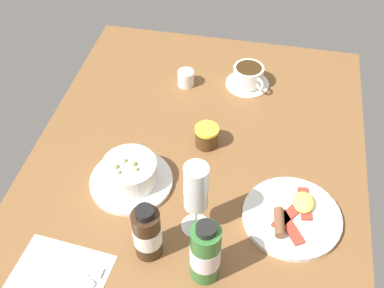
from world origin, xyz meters
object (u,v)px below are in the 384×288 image
cutlery_setting (63,272)px  porridge_bowl (130,174)px  wine_glass (196,191)px  breakfast_plate (292,216)px  creamer_jug (186,78)px  sauce_bottle_brown (147,233)px  coffee_cup (248,76)px  sauce_bottle_green (205,253)px  jam_jar (207,136)px

cutlery_setting → porridge_bowl: bearing=164.6°
wine_glass → breakfast_plate: (-6.32, 20.93, -11.84)cm
cutlery_setting → creamer_jug: bearing=169.3°
breakfast_plate → creamer_jug: bearing=-141.5°
sauce_bottle_brown → breakfast_plate: bearing=116.0°
coffee_cup → creamer_jug: (3.45, -17.78, -0.59)cm
sauce_bottle_brown → sauce_bottle_green: (2.75, 12.54, 1.08)cm
cutlery_setting → creamer_jug: (-64.86, 12.25, 2.17)cm
wine_glass → breakfast_plate: bearing=106.8°
sauce_bottle_brown → breakfast_plate: 33.27cm
jam_jar → porridge_bowl: bearing=-43.4°
cutlery_setting → sauce_bottle_green: sauce_bottle_green is taller
coffee_cup → sauce_bottle_brown: (59.66, -13.93, 3.67)cm
cutlery_setting → wine_glass: bearing=124.1°
cutlery_setting → sauce_bottle_brown: (-8.65, 16.10, 6.43)cm
creamer_jug → breakfast_plate: size_ratio=0.26×
sauce_bottle_green → cutlery_setting: bearing=-78.4°
wine_glass → creamer_jug: bearing=-165.6°
porridge_bowl → sauce_bottle_brown: (17.10, 9.01, 3.34)cm
cutlery_setting → wine_glass: 32.30cm
porridge_bowl → coffee_cup: size_ratio=1.57×
coffee_cup → sauce_bottle_brown: bearing=-13.1°
sauce_bottle_green → breakfast_plate: size_ratio=0.75×
porridge_bowl → sauce_bottle_green: sauce_bottle_green is taller
coffee_cup → wine_glass: 52.82cm
creamer_jug → wine_glass: (48.18, 12.40, 10.39)cm
sauce_bottle_brown → coffee_cup: bearing=166.9°
cutlery_setting → creamer_jug: creamer_jug is taller
creamer_jug → wine_glass: size_ratio=0.29×
cutlery_setting → wine_glass: size_ratio=1.04×
wine_glass → breakfast_plate: 24.86cm
sauce_bottle_green → breakfast_plate: (-17.09, 16.93, -6.79)cm
wine_glass → sauce_bottle_green: (10.78, 4.00, -5.04)cm
wine_glass → jam_jar: 27.30cm
porridge_bowl → cutlery_setting: (25.74, -7.10, -3.08)cm
coffee_cup → jam_jar: size_ratio=2.06×
breakfast_plate → coffee_cup: bearing=-161.1°
sauce_bottle_green → wine_glass: bearing=-159.7°
sauce_bottle_brown → porridge_bowl: bearing=-152.2°
wine_glass → jam_jar: bearing=-175.2°
cutlery_setting → sauce_bottle_brown: bearing=118.2°
porridge_bowl → breakfast_plate: bearing=85.9°
coffee_cup → cutlery_setting: bearing=-23.7°
creamer_jug → porridge_bowl: bearing=-7.5°
cutlery_setting → sauce_bottle_brown: 19.37cm
cutlery_setting → creamer_jug: size_ratio=3.56×
jam_jar → breakfast_plate: size_ratio=0.28×
cutlery_setting → jam_jar: 47.76cm
creamer_jug → breakfast_plate: 53.53cm
coffee_cup → jam_jar: bearing=-16.0°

